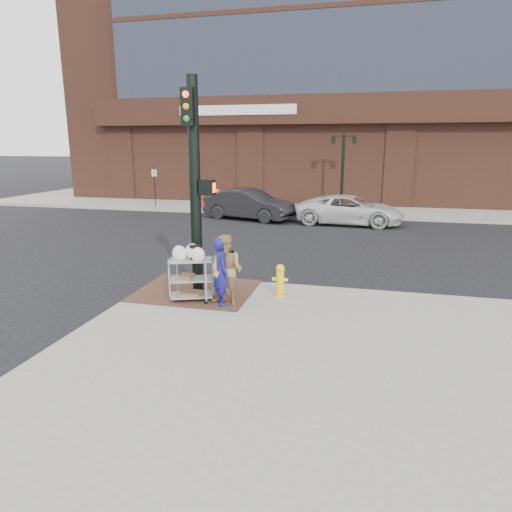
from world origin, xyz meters
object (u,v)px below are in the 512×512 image
(traffic_signal_pole, at_px, (195,182))
(minivan_white, at_px, (350,210))
(woman_blue, at_px, (222,272))
(lamp_post, at_px, (343,164))
(fire_hydrant, at_px, (280,280))
(utility_cart, at_px, (191,275))
(pedestrian_tan, at_px, (227,270))
(sedan_dark, at_px, (249,204))

(traffic_signal_pole, relative_size, minivan_white, 1.03)
(woman_blue, bearing_deg, lamp_post, -35.95)
(fire_hydrant, bearing_deg, lamp_post, 88.08)
(traffic_signal_pole, height_order, utility_cart, traffic_signal_pole)
(lamp_post, height_order, minivan_white, lamp_post)
(traffic_signal_pole, bearing_deg, fire_hydrant, 5.69)
(utility_cart, height_order, fire_hydrant, utility_cart)
(traffic_signal_pole, relative_size, pedestrian_tan, 3.12)
(traffic_signal_pole, height_order, minivan_white, traffic_signal_pole)
(lamp_post, bearing_deg, woman_blue, -95.95)
(minivan_white, bearing_deg, sedan_dark, 90.79)
(lamp_post, distance_m, utility_cart, 16.06)
(lamp_post, xyz_separation_m, pedestrian_tan, (-1.56, -15.86, -1.67))
(minivan_white, height_order, fire_hydrant, minivan_white)
(minivan_white, bearing_deg, utility_cart, 169.39)
(minivan_white, bearing_deg, pedestrian_tan, 173.47)
(traffic_signal_pole, relative_size, fire_hydrant, 6.35)
(lamp_post, relative_size, minivan_white, 0.82)
(lamp_post, bearing_deg, fire_hydrant, -91.92)
(minivan_white, distance_m, fire_hydrant, 11.44)
(woman_blue, distance_m, pedestrian_tan, 0.12)
(minivan_white, bearing_deg, woman_blue, 173.07)
(pedestrian_tan, xyz_separation_m, minivan_white, (2.17, 12.21, -0.28))
(utility_cart, bearing_deg, traffic_signal_pole, 93.54)
(traffic_signal_pole, xyz_separation_m, minivan_white, (3.09, 11.58, -2.16))
(woman_blue, relative_size, fire_hydrant, 1.97)
(traffic_signal_pole, bearing_deg, sedan_dark, 98.73)
(utility_cart, bearing_deg, sedan_dark, 98.51)
(utility_cart, bearing_deg, minivan_white, 75.85)
(lamp_post, relative_size, woman_blue, 2.58)
(pedestrian_tan, bearing_deg, woman_blue, -137.67)
(woman_blue, xyz_separation_m, fire_hydrant, (1.15, 0.88, -0.37))
(pedestrian_tan, relative_size, minivan_white, 0.33)
(lamp_post, relative_size, pedestrian_tan, 2.50)
(lamp_post, distance_m, minivan_white, 4.18)
(traffic_signal_pole, distance_m, fire_hydrant, 3.02)
(pedestrian_tan, height_order, fire_hydrant, pedestrian_tan)
(woman_blue, distance_m, minivan_white, 12.48)
(sedan_dark, bearing_deg, lamp_post, -35.37)
(sedan_dark, bearing_deg, fire_hydrant, -145.81)
(woman_blue, relative_size, sedan_dark, 0.34)
(utility_cart, distance_m, fire_hydrant, 2.08)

